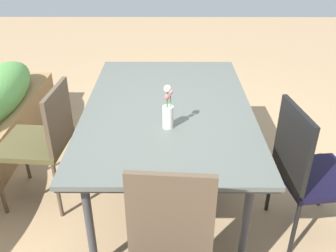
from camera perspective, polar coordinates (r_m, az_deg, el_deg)
ground_plane at (r=2.96m, az=-1.62°, el=-10.45°), size 12.00×12.00×0.00m
dining_table at (r=2.61m, az=-0.00°, el=2.26°), size 1.81×1.16×0.76m
chair_far_side at (r=2.77m, az=-18.84°, el=-1.63°), size 0.49×0.49×0.92m
chair_near_left at (r=2.51m, az=20.81°, el=-6.06°), size 0.51×0.51×0.95m
flower_vase at (r=2.26m, az=-0.00°, el=2.20°), size 0.07×0.07×0.29m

